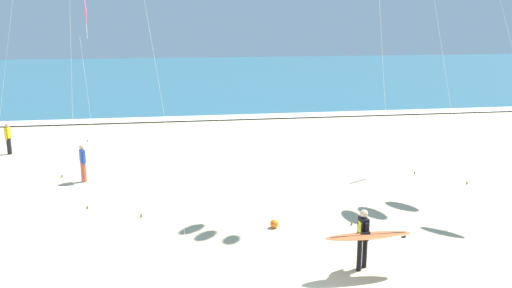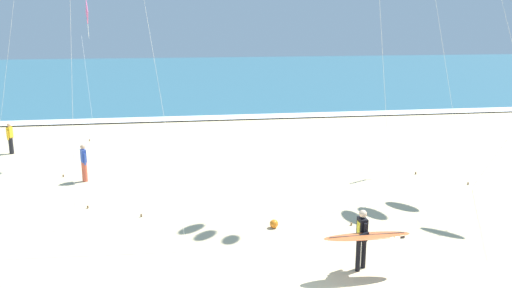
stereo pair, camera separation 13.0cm
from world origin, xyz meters
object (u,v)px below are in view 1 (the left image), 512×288
object	(u,v)px
kite_diamond_rose_low	(86,20)
beach_ball	(274,224)
bystander_blue_top	(83,163)
bystander_yellow_top	(8,138)
surfer_trailing	(365,236)

from	to	relation	value
kite_diamond_rose_low	beach_ball	distance (m)	13.54
bystander_blue_top	bystander_yellow_top	world-z (taller)	same
bystander_blue_top	bystander_yellow_top	xyz separation A→B (m)	(-4.43, 5.39, 0.00)
surfer_trailing	beach_ball	bearing A→B (deg)	117.71
surfer_trailing	bystander_blue_top	bearing A→B (deg)	132.22
bystander_blue_top	beach_ball	world-z (taller)	bystander_blue_top
surfer_trailing	bystander_blue_top	distance (m)	12.90
bystander_blue_top	beach_ball	size ratio (longest dim) A/B	5.68
bystander_yellow_top	bystander_blue_top	bearing A→B (deg)	-50.59
kite_diamond_rose_low	bystander_blue_top	size ratio (longest dim) A/B	4.69
surfer_trailing	beach_ball	distance (m)	3.93
bystander_blue_top	beach_ball	xyz separation A→B (m)	(6.89, -6.17, -0.67)
kite_diamond_rose_low	beach_ball	world-z (taller)	kite_diamond_rose_low
kite_diamond_rose_low	bystander_blue_top	distance (m)	6.80
kite_diamond_rose_low	bystander_yellow_top	world-z (taller)	kite_diamond_rose_low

